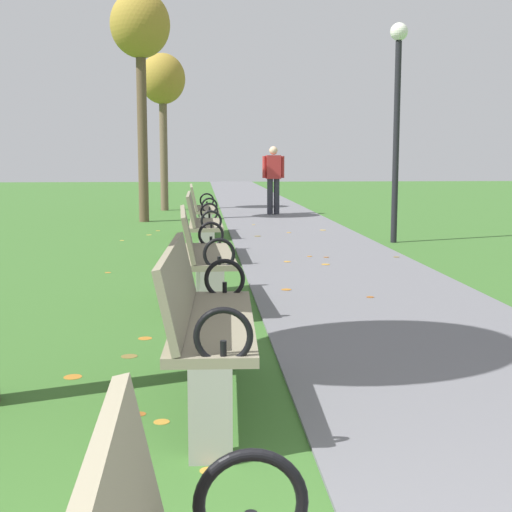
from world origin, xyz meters
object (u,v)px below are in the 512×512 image
(tree_3, at_px, (163,83))
(pedestrian_walking, at_px, (273,176))
(park_bench_3, at_px, (203,255))
(tree_2, at_px, (140,32))
(lamp_post, at_px, (397,99))
(park_bench_2, at_px, (204,321))
(park_bench_5, at_px, (202,209))
(park_bench_4, at_px, (202,224))

(tree_3, relative_size, pedestrian_walking, 2.48)
(park_bench_3, distance_m, tree_2, 9.72)
(pedestrian_walking, relative_size, lamp_post, 0.47)
(park_bench_2, height_order, tree_3, tree_3)
(park_bench_2, distance_m, tree_3, 15.32)
(park_bench_2, xyz_separation_m, park_bench_5, (-0.00, 8.70, 0.00))
(park_bench_3, bearing_deg, park_bench_2, -90.00)
(park_bench_3, height_order, tree_2, tree_2)
(park_bench_2, distance_m, lamp_post, 8.38)
(pedestrian_walking, distance_m, lamp_post, 6.06)
(tree_3, bearing_deg, park_bench_3, -85.52)
(lamp_post, bearing_deg, tree_2, 136.30)
(park_bench_3, distance_m, park_bench_4, 3.12)
(park_bench_2, distance_m, tree_2, 12.30)
(tree_3, bearing_deg, lamp_post, -61.37)
(park_bench_4, bearing_deg, park_bench_5, 90.00)
(park_bench_4, bearing_deg, tree_2, 101.93)
(park_bench_5, bearing_deg, park_bench_4, -90.00)
(tree_3, distance_m, lamp_post, 8.58)
(park_bench_3, xyz_separation_m, park_bench_4, (-0.00, 3.12, 0.00))
(park_bench_5, bearing_deg, park_bench_2, -90.00)
(tree_2, xyz_separation_m, lamp_post, (4.37, -4.17, -1.66))
(park_bench_4, bearing_deg, park_bench_3, -90.00)
(park_bench_3, xyz_separation_m, pedestrian_walking, (1.72, 10.55, 0.44))
(park_bench_3, height_order, lamp_post, lamp_post)
(park_bench_5, relative_size, lamp_post, 0.46)
(tree_3, xyz_separation_m, lamp_post, (4.09, -7.49, -0.95))
(park_bench_5, height_order, pedestrian_walking, pedestrian_walking)
(tree_2, bearing_deg, tree_3, 85.22)
(lamp_post, bearing_deg, park_bench_2, -112.47)
(park_bench_4, relative_size, tree_3, 0.40)
(park_bench_2, bearing_deg, lamp_post, 67.53)
(park_bench_2, relative_size, park_bench_3, 1.00)
(park_bench_3, xyz_separation_m, lamp_post, (3.13, 4.82, 1.82))
(park_bench_2, distance_m, park_bench_4, 5.86)
(park_bench_2, xyz_separation_m, park_bench_3, (-0.00, 2.74, 0.00))
(pedestrian_walking, bearing_deg, park_bench_4, -103.05)
(park_bench_3, distance_m, tree_3, 12.65)
(park_bench_2, bearing_deg, tree_2, 96.04)
(tree_2, bearing_deg, park_bench_3, -82.14)
(park_bench_5, distance_m, tree_2, 4.78)
(tree_2, distance_m, pedestrian_walking, 4.53)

